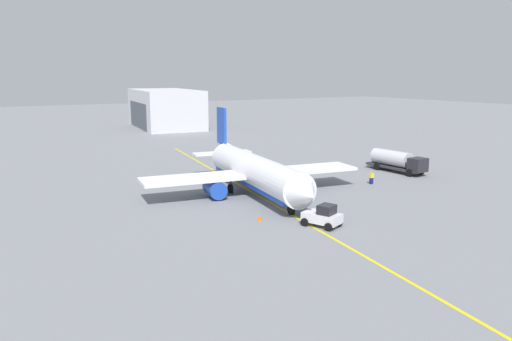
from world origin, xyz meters
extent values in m
plane|color=slate|center=(0.00, 0.00, 0.00)|extent=(400.00, 400.00, 0.00)
cylinder|color=white|center=(0.00, 0.00, 2.91)|extent=(23.16, 6.61, 3.81)
cube|color=#1E47B7|center=(0.00, 0.00, 1.86)|extent=(21.81, 5.77, 1.07)
cone|color=white|center=(12.60, -1.57, 2.91)|extent=(3.60, 4.03, 3.66)
cone|color=white|center=(-13.23, 1.65, 3.29)|extent=(4.81, 3.77, 3.24)
cube|color=#1E47B7|center=(-12.60, 1.57, 7.21)|extent=(3.22, 0.75, 5.20)
cube|color=white|center=(-12.60, 1.57, 3.31)|extent=(3.42, 8.63, 0.24)
cube|color=white|center=(-0.99, 0.12, 2.43)|extent=(8.15, 27.77, 0.36)
cylinder|color=#1E47B7|center=(0.44, 5.18, 1.18)|extent=(3.43, 2.48, 2.10)
cylinder|color=#1E47B7|center=(-0.84, -5.14, 1.18)|extent=(3.43, 2.48, 2.10)
cylinder|color=#4C4C51|center=(9.45, -1.18, 1.16)|extent=(0.24, 0.24, 1.21)
cylinder|color=black|center=(9.45, -1.18, 0.55)|extent=(1.14, 0.53, 1.10)
cylinder|color=#4C4C51|center=(-1.66, 2.83, 1.16)|extent=(0.24, 0.24, 1.21)
cylinder|color=black|center=(-1.66, 2.83, 0.55)|extent=(1.14, 0.53, 1.10)
cylinder|color=#4C4C51|center=(-2.31, -2.33, 1.16)|extent=(0.24, 0.24, 1.21)
cylinder|color=black|center=(-2.31, -2.33, 0.55)|extent=(1.14, 0.53, 1.10)
cube|color=#2D2D33|center=(-2.31, 25.43, 0.70)|extent=(9.45, 3.16, 0.30)
cube|color=#232328|center=(1.93, 25.73, 1.65)|extent=(2.17, 2.54, 2.00)
cube|color=black|center=(2.82, 25.80, 2.05)|extent=(0.30, 2.01, 0.90)
cylinder|color=silver|center=(-2.91, 25.38, 2.00)|extent=(6.64, 2.76, 2.30)
cylinder|color=black|center=(1.44, 26.95, 0.55)|extent=(1.12, 0.43, 1.10)
cylinder|color=black|center=(1.62, 24.46, 0.55)|extent=(1.12, 0.43, 1.10)
cylinder|color=black|center=(-4.67, 26.51, 0.55)|extent=(1.12, 0.43, 1.10)
cylinder|color=black|center=(-4.49, 24.02, 0.55)|extent=(1.12, 0.43, 1.10)
cube|color=silver|center=(14.25, -0.83, 0.85)|extent=(4.09, 3.24, 0.90)
cube|color=black|center=(14.71, -0.64, 1.75)|extent=(1.91, 2.02, 0.90)
cylinder|color=black|center=(13.44, -2.26, 0.40)|extent=(0.85, 0.59, 0.80)
cylinder|color=black|center=(12.66, -0.42, 0.40)|extent=(0.85, 0.59, 0.80)
cylinder|color=black|center=(15.84, -1.25, 0.40)|extent=(0.85, 0.59, 0.80)
cylinder|color=black|center=(15.06, 0.60, 0.40)|extent=(0.85, 0.59, 0.80)
cube|color=navy|center=(2.54, 16.37, 0.42)|extent=(0.37, 0.47, 0.85)
cube|color=yellow|center=(2.54, 16.37, 1.15)|extent=(0.41, 0.56, 0.60)
sphere|color=tan|center=(2.54, 16.37, 1.59)|extent=(0.24, 0.24, 0.24)
cone|color=#F2590F|center=(9.64, -5.13, 0.29)|extent=(0.53, 0.53, 0.59)
cube|color=silver|center=(-80.96, 17.42, 5.14)|extent=(32.36, 17.95, 10.27)
cube|color=#4C515B|center=(-81.73, 10.01, 3.60)|extent=(21.59, 2.41, 6.78)
cube|color=yellow|center=(0.00, 0.00, 0.01)|extent=(82.25, 10.53, 0.01)
camera|label=1|loc=(50.99, -29.27, 14.46)|focal=34.74mm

